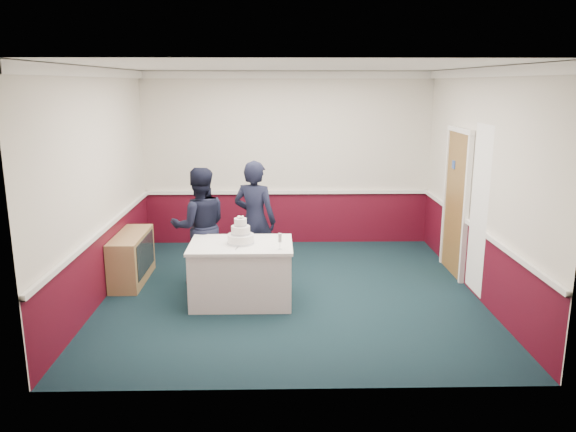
{
  "coord_description": "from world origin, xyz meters",
  "views": [
    {
      "loc": [
        -0.19,
        -7.24,
        2.8
      ],
      "look_at": [
        -0.04,
        -0.1,
        1.1
      ],
      "focal_mm": 35.0,
      "sensor_mm": 36.0,
      "label": 1
    }
  ],
  "objects_px": {
    "champagne_flute": "(280,239)",
    "person_woman": "(255,221)",
    "cake_table": "(241,272)",
    "cake_knife": "(237,248)",
    "person_man": "(200,226)",
    "wedding_cake": "(241,235)",
    "sideboard": "(132,258)"
  },
  "relations": [
    {
      "from": "cake_table",
      "to": "champagne_flute",
      "type": "xyz_separation_m",
      "value": [
        0.5,
        -0.28,
        0.53
      ]
    },
    {
      "from": "cake_table",
      "to": "person_man",
      "type": "relative_size",
      "value": 0.79
    },
    {
      "from": "sideboard",
      "to": "person_man",
      "type": "relative_size",
      "value": 0.72
    },
    {
      "from": "sideboard",
      "to": "cake_knife",
      "type": "relative_size",
      "value": 5.45
    },
    {
      "from": "cake_knife",
      "to": "person_woman",
      "type": "bearing_deg",
      "value": 91.47
    },
    {
      "from": "cake_table",
      "to": "wedding_cake",
      "type": "distance_m",
      "value": 0.5
    },
    {
      "from": "cake_knife",
      "to": "cake_table",
      "type": "bearing_deg",
      "value": 92.19
    },
    {
      "from": "sideboard",
      "to": "cake_knife",
      "type": "bearing_deg",
      "value": -32.3
    },
    {
      "from": "wedding_cake",
      "to": "champagne_flute",
      "type": "distance_m",
      "value": 0.57
    },
    {
      "from": "cake_knife",
      "to": "person_woman",
      "type": "xyz_separation_m",
      "value": [
        0.18,
        1.09,
        0.08
      ]
    },
    {
      "from": "sideboard",
      "to": "cake_knife",
      "type": "distance_m",
      "value": 1.94
    },
    {
      "from": "cake_knife",
      "to": "person_man",
      "type": "relative_size",
      "value": 0.13
    },
    {
      "from": "wedding_cake",
      "to": "person_woman",
      "type": "bearing_deg",
      "value": 80.59
    },
    {
      "from": "wedding_cake",
      "to": "champagne_flute",
      "type": "relative_size",
      "value": 1.78
    },
    {
      "from": "cake_table",
      "to": "person_man",
      "type": "xyz_separation_m",
      "value": [
        -0.62,
        0.71,
        0.43
      ]
    },
    {
      "from": "wedding_cake",
      "to": "person_man",
      "type": "xyz_separation_m",
      "value": [
        -0.62,
        0.71,
        -0.07
      ]
    },
    {
      "from": "cake_knife",
      "to": "sideboard",
      "type": "bearing_deg",
      "value": 158.42
    },
    {
      "from": "wedding_cake",
      "to": "person_man",
      "type": "distance_m",
      "value": 0.95
    },
    {
      "from": "cake_table",
      "to": "cake_knife",
      "type": "height_order",
      "value": "cake_knife"
    },
    {
      "from": "champagne_flute",
      "to": "person_man",
      "type": "distance_m",
      "value": 1.5
    },
    {
      "from": "sideboard",
      "to": "cake_table",
      "type": "bearing_deg",
      "value": -26.44
    },
    {
      "from": "cake_table",
      "to": "cake_knife",
      "type": "relative_size",
      "value": 6.0
    },
    {
      "from": "champagne_flute",
      "to": "person_woman",
      "type": "relative_size",
      "value": 0.12
    },
    {
      "from": "person_man",
      "to": "person_woman",
      "type": "distance_m",
      "value": 0.79
    },
    {
      "from": "champagne_flute",
      "to": "person_woman",
      "type": "xyz_separation_m",
      "value": [
        -0.35,
        1.17,
        -0.06
      ]
    },
    {
      "from": "cake_knife",
      "to": "person_man",
      "type": "distance_m",
      "value": 1.09
    },
    {
      "from": "person_man",
      "to": "cake_knife",
      "type": "bearing_deg",
      "value": 110.04
    },
    {
      "from": "sideboard",
      "to": "person_woman",
      "type": "bearing_deg",
      "value": 2.8
    },
    {
      "from": "cake_table",
      "to": "person_woman",
      "type": "xyz_separation_m",
      "value": [
        0.15,
        0.89,
        0.47
      ]
    },
    {
      "from": "cake_table",
      "to": "champagne_flute",
      "type": "bearing_deg",
      "value": -29.25
    },
    {
      "from": "wedding_cake",
      "to": "champagne_flute",
      "type": "height_order",
      "value": "wedding_cake"
    },
    {
      "from": "cake_knife",
      "to": "champagne_flute",
      "type": "xyz_separation_m",
      "value": [
        0.53,
        -0.08,
        0.14
      ]
    }
  ]
}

